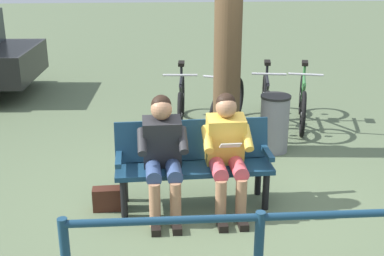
{
  "coord_description": "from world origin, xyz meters",
  "views": [
    {
      "loc": [
        0.55,
        4.76,
        2.57
      ],
      "look_at": [
        0.2,
        -0.26,
        0.75
      ],
      "focal_mm": 47.4,
      "sensor_mm": 36.0,
      "label": 1
    }
  ],
  "objects": [
    {
      "name": "ground_plane",
      "position": [
        0.0,
        0.0,
        0.0
      ],
      "size": [
        40.0,
        40.0,
        0.0
      ],
      "primitive_type": "plane",
      "color": "#566647"
    },
    {
      "name": "bench",
      "position": [
        0.2,
        -0.04,
        0.51
      ],
      "size": [
        1.62,
        0.54,
        0.87
      ],
      "rotation": [
        0.0,
        0.0,
        0.04
      ],
      "color": "navy",
      "rests_on": "ground"
    },
    {
      "name": "person_reading",
      "position": [
        -0.12,
        0.11,
        0.66
      ],
      "size": [
        0.5,
        0.78,
        1.2
      ],
      "rotation": [
        0.0,
        0.0,
        0.04
      ],
      "color": "gold",
      "rests_on": "ground"
    },
    {
      "name": "person_companion",
      "position": [
        0.52,
        0.14,
        0.66
      ],
      "size": [
        0.5,
        0.78,
        1.2
      ],
      "rotation": [
        0.0,
        0.0,
        0.04
      ],
      "color": "#262628",
      "rests_on": "ground"
    },
    {
      "name": "handbag",
      "position": [
        1.09,
        0.07,
        0.12
      ],
      "size": [
        0.31,
        0.15,
        0.24
      ],
      "primitive_type": "cube",
      "rotation": [
        0.0,
        0.0,
        0.04
      ],
      "color": "#3F1E14",
      "rests_on": "ground"
    },
    {
      "name": "tree_trunk",
      "position": [
        -0.31,
        -1.37,
        1.7
      ],
      "size": [
        0.34,
        0.34,
        3.41
      ],
      "primitive_type": "cylinder",
      "color": "#4C3823",
      "rests_on": "ground"
    },
    {
      "name": "litter_bin",
      "position": [
        -0.95,
        -1.38,
        0.38
      ],
      "size": [
        0.39,
        0.39,
        0.76
      ],
      "color": "slate",
      "rests_on": "ground"
    },
    {
      "name": "bicycle_purple",
      "position": [
        -1.61,
        -2.37,
        0.36
      ],
      "size": [
        0.58,
        1.64,
        0.94
      ],
      "rotation": [
        0.0,
        0.0,
        1.31
      ],
      "color": "black",
      "rests_on": "ground"
    },
    {
      "name": "bicycle_orange",
      "position": [
        -1.07,
        -2.44,
        0.36
      ],
      "size": [
        0.48,
        1.67,
        0.94
      ],
      "rotation": [
        0.0,
        0.0,
        1.4
      ],
      "color": "black",
      "rests_on": "ground"
    },
    {
      "name": "bicycle_blue",
      "position": [
        -0.46,
        -2.26,
        0.36
      ],
      "size": [
        0.76,
        1.56,
        0.94
      ],
      "rotation": [
        0.0,
        0.0,
        1.15
      ],
      "color": "black",
      "rests_on": "ground"
    },
    {
      "name": "bicycle_red",
      "position": [
        0.21,
        -2.47,
        0.36
      ],
      "size": [
        0.48,
        1.68,
        0.94
      ],
      "rotation": [
        0.0,
        0.0,
        1.49
      ],
      "color": "black",
      "rests_on": "ground"
    },
    {
      "name": "railing_fence",
      "position": [
        -0.13,
        1.74,
        0.58
      ],
      "size": [
        2.76,
        0.08,
        0.85
      ],
      "rotation": [
        0.0,
        0.0,
        -0.0
      ],
      "color": "navy",
      "rests_on": "ground"
    }
  ]
}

